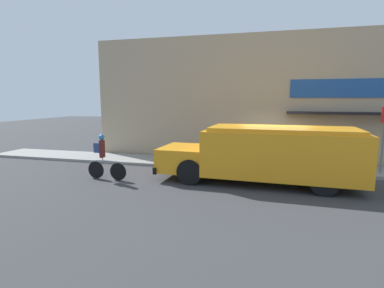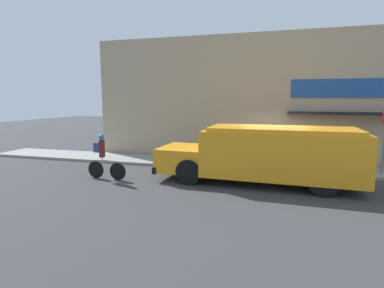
# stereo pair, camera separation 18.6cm
# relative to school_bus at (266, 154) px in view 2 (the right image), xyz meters

# --- Properties ---
(ground_plane) EXTENTS (70.00, 70.00, 0.00)m
(ground_plane) POSITION_rel_school_bus_xyz_m (0.28, 1.47, -1.06)
(ground_plane) COLOR #38383A
(sidewalk) EXTENTS (28.00, 2.00, 0.12)m
(sidewalk) POSITION_rel_school_bus_xyz_m (0.28, 2.47, -1.00)
(sidewalk) COLOR gray
(sidewalk) RESTS_ON ground_plane
(storefront) EXTENTS (17.85, 0.88, 5.91)m
(storefront) POSITION_rel_school_bus_xyz_m (0.35, 3.73, 1.89)
(storefront) COLOR tan
(storefront) RESTS_ON ground_plane
(school_bus) EXTENTS (7.03, 2.80, 1.99)m
(school_bus) POSITION_rel_school_bus_xyz_m (0.00, 0.00, 0.00)
(school_bus) COLOR orange
(school_bus) RESTS_ON ground_plane
(cyclist) EXTENTS (1.58, 0.21, 1.67)m
(cyclist) POSITION_rel_school_bus_xyz_m (-5.80, -0.96, -0.25)
(cyclist) COLOR black
(cyclist) RESTS_ON ground_plane
(trash_bin) EXTENTS (0.59, 0.59, 0.98)m
(trash_bin) POSITION_rel_school_bus_xyz_m (2.81, 2.48, -0.45)
(trash_bin) COLOR #2D5138
(trash_bin) RESTS_ON sidewalk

